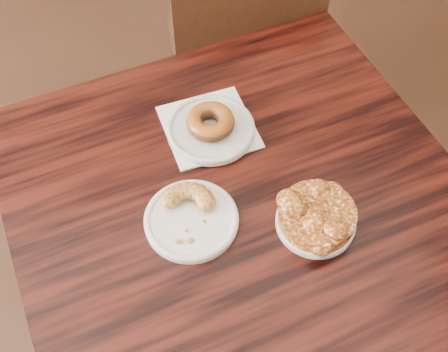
{
  "coord_description": "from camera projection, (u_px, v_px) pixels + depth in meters",
  "views": [
    {
      "loc": [
        0.19,
        -0.4,
        1.61
      ],
      "look_at": [
        0.25,
        0.18,
        0.8
      ],
      "focal_mm": 45.0,
      "sensor_mm": 36.0,
      "label": 1
    }
  ],
  "objects": [
    {
      "name": "chair_far",
      "position": [
        236.0,
        51.0,
        1.7
      ],
      "size": [
        0.45,
        0.45,
        0.9
      ],
      "primitive_type": null,
      "rotation": [
        0.0,
        0.0,
        3.21
      ],
      "color": "black",
      "rests_on": "floor"
    },
    {
      "name": "plate_cruller",
      "position": [
        191.0,
        220.0,
        0.99
      ],
      "size": [
        0.17,
        0.17,
        0.01
      ],
      "primitive_type": "cylinder",
      "color": "white",
      "rests_on": "cafe_table"
    },
    {
      "name": "plate_fritter",
      "position": [
        315.0,
        222.0,
        0.99
      ],
      "size": [
        0.14,
        0.14,
        0.01
      ],
      "primitive_type": "cylinder",
      "color": "silver",
      "rests_on": "cafe_table"
    },
    {
      "name": "napkin",
      "position": [
        209.0,
        127.0,
        1.12
      ],
      "size": [
        0.21,
        0.21,
        0.0
      ],
      "primitive_type": "cube",
      "rotation": [
        0.0,
        0.0,
        0.26
      ],
      "color": "white",
      "rests_on": "cafe_table"
    },
    {
      "name": "cruller_fragment",
      "position": [
        191.0,
        214.0,
        0.98
      ],
      "size": [
        0.11,
        0.11,
        0.03
      ],
      "primitive_type": null,
      "color": "brown",
      "rests_on": "plate_cruller"
    },
    {
      "name": "cafe_table",
      "position": [
        239.0,
        287.0,
        1.33
      ],
      "size": [
        1.04,
        1.04,
        0.75
      ],
      "primitive_type": "cube",
      "rotation": [
        0.0,
        0.0,
        0.32
      ],
      "color": "black",
      "rests_on": "floor"
    },
    {
      "name": "plate_donut",
      "position": [
        211.0,
        129.0,
        1.11
      ],
      "size": [
        0.18,
        0.18,
        0.01
      ],
      "primitive_type": "cylinder",
      "color": "silver",
      "rests_on": "napkin"
    },
    {
      "name": "apple_fritter",
      "position": [
        318.0,
        214.0,
        0.97
      ],
      "size": [
        0.18,
        0.18,
        0.04
      ],
      "primitive_type": null,
      "color": "#491F07",
      "rests_on": "plate_fritter"
    },
    {
      "name": "glazed_donut",
      "position": [
        210.0,
        122.0,
        1.09
      ],
      "size": [
        0.1,
        0.1,
        0.03
      ],
      "primitive_type": "torus",
      "color": "brown",
      "rests_on": "plate_donut"
    }
  ]
}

